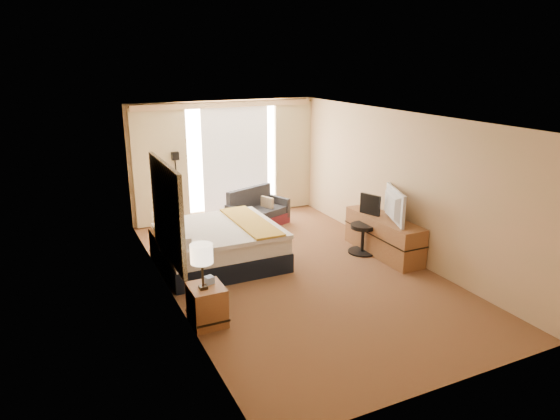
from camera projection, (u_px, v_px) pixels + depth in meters
name	position (u px, v px, depth m)	size (l,w,h in m)	color
floor	(295.00, 271.00, 8.50)	(4.20, 7.00, 0.02)	#582119
ceiling	(296.00, 117.00, 7.74)	(4.20, 7.00, 0.02)	white
wall_back	(224.00, 159.00, 11.14)	(4.20, 0.02, 2.60)	tan
wall_front	(451.00, 280.00, 5.10)	(4.20, 0.02, 2.60)	tan
wall_left	(167.00, 214.00, 7.26)	(0.02, 7.00, 2.60)	tan
wall_right	(399.00, 184.00, 8.98)	(0.02, 7.00, 2.60)	tan
headboard	(167.00, 211.00, 7.45)	(0.06, 1.85, 1.50)	black
nightstand_left	(207.00, 305.00, 6.75)	(0.45, 0.52, 0.55)	olive
nightstand_right	(165.00, 245.00, 8.91)	(0.45, 0.52, 0.55)	olive
media_dresser	(384.00, 236.00, 9.15)	(0.50, 1.80, 0.70)	olive
window	(235.00, 158.00, 11.22)	(2.30, 0.02, 2.30)	white
curtains	(226.00, 156.00, 11.01)	(4.12, 0.19, 2.56)	#CBBD8F
bed	(219.00, 245.00, 8.70)	(2.01, 1.83, 0.97)	black
loveseat	(257.00, 214.00, 10.72)	(1.45, 1.12, 0.81)	maroon
floor_lamp	(176.00, 174.00, 10.55)	(0.20, 0.20, 1.59)	black
desk_chair	(365.00, 227.00, 9.20)	(0.54, 0.53, 1.08)	black
lamp_left	(202.00, 255.00, 6.45)	(0.30, 0.30, 0.63)	black
lamp_right	(164.00, 207.00, 8.67)	(0.27, 0.27, 0.57)	black
tissue_box	(209.00, 280.00, 6.74)	(0.11, 0.11, 0.10)	#8DA7DA
telephone	(167.00, 230.00, 8.75)	(0.17, 0.14, 0.07)	black
television	(389.00, 205.00, 8.79)	(1.01, 0.13, 0.58)	black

